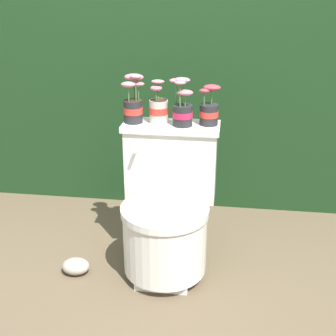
% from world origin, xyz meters
% --- Properties ---
extents(ground_plane, '(12.00, 12.00, 0.00)m').
position_xyz_m(ground_plane, '(0.00, 0.00, 0.00)').
color(ground_plane, brown).
extents(hedge_backdrop, '(4.24, 0.76, 1.49)m').
position_xyz_m(hedge_backdrop, '(0.00, 1.13, 0.75)').
color(hedge_backdrop, '#193819').
rests_on(hedge_backdrop, ground).
extents(toilet, '(0.49, 0.55, 0.74)m').
position_xyz_m(toilet, '(0.09, 0.04, 0.32)').
color(toilet, silver).
rests_on(toilet, ground).
extents(potted_plant_left, '(0.11, 0.12, 0.24)m').
position_xyz_m(potted_plant_left, '(-0.10, 0.19, 0.84)').
color(potted_plant_left, '#262628').
rests_on(potted_plant_left, toilet).
extents(potted_plant_midleft, '(0.10, 0.10, 0.22)m').
position_xyz_m(potted_plant_midleft, '(0.02, 0.20, 0.81)').
color(potted_plant_midleft, beige).
rests_on(potted_plant_midleft, toilet).
extents(potted_plant_middle, '(0.12, 0.10, 0.24)m').
position_xyz_m(potted_plant_middle, '(0.15, 0.17, 0.83)').
color(potted_plant_middle, '#262628').
rests_on(potted_plant_middle, toilet).
extents(potted_plant_midright, '(0.10, 0.09, 0.20)m').
position_xyz_m(potted_plant_midright, '(0.28, 0.20, 0.82)').
color(potted_plant_midright, '#262628').
rests_on(potted_plant_midright, toilet).
extents(garden_stone, '(0.14, 0.12, 0.08)m').
position_xyz_m(garden_stone, '(-0.37, -0.09, 0.04)').
color(garden_stone, '#9E9384').
rests_on(garden_stone, ground).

